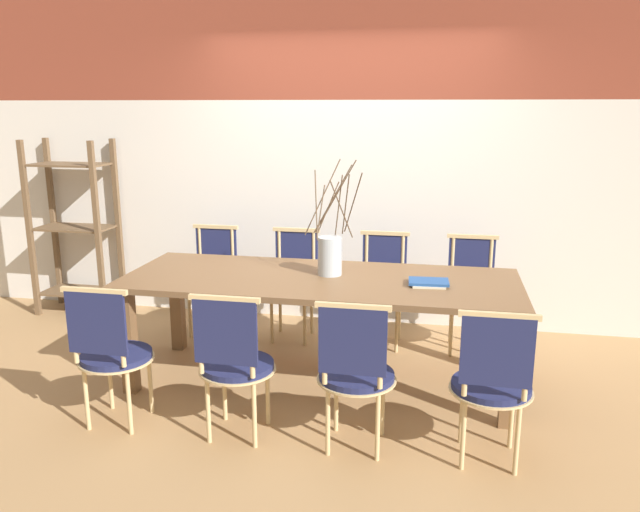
{
  "coord_description": "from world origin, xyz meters",
  "views": [
    {
      "loc": [
        0.78,
        -3.98,
        1.89
      ],
      "look_at": [
        0.0,
        0.0,
        0.91
      ],
      "focal_mm": 35.0,
      "sensor_mm": 36.0,
      "label": 1
    }
  ],
  "objects_px": {
    "chair_near_center": "(355,370)",
    "chair_far_center": "(382,286)",
    "vase_centerpiece": "(330,254)",
    "shelving_rack": "(75,228)",
    "dining_table": "(320,290)",
    "book_stack": "(429,283)"
  },
  "relations": [
    {
      "from": "chair_near_center",
      "to": "chair_far_center",
      "type": "xyz_separation_m",
      "value": [
        -0.01,
        1.66,
        0.0
      ]
    },
    {
      "from": "vase_centerpiece",
      "to": "shelving_rack",
      "type": "distance_m",
      "value": 2.75
    },
    {
      "from": "dining_table",
      "to": "book_stack",
      "type": "relative_size",
      "value": 10.02
    },
    {
      "from": "chair_near_center",
      "to": "shelving_rack",
      "type": "xyz_separation_m",
      "value": [
        -2.87,
        1.93,
        0.31
      ]
    },
    {
      "from": "chair_far_center",
      "to": "vase_centerpiece",
      "type": "bearing_deg",
      "value": 68.22
    },
    {
      "from": "chair_far_center",
      "to": "book_stack",
      "type": "height_order",
      "value": "chair_far_center"
    },
    {
      "from": "chair_far_center",
      "to": "book_stack",
      "type": "relative_size",
      "value": 3.4
    },
    {
      "from": "dining_table",
      "to": "chair_far_center",
      "type": "xyz_separation_m",
      "value": [
        0.35,
        0.83,
        -0.19
      ]
    },
    {
      "from": "vase_centerpiece",
      "to": "dining_table",
      "type": "bearing_deg",
      "value": -119.32
    },
    {
      "from": "dining_table",
      "to": "chair_near_center",
      "type": "height_order",
      "value": "chair_near_center"
    },
    {
      "from": "chair_near_center",
      "to": "vase_centerpiece",
      "type": "bearing_deg",
      "value": 108.49
    },
    {
      "from": "dining_table",
      "to": "shelving_rack",
      "type": "height_order",
      "value": "shelving_rack"
    },
    {
      "from": "dining_table",
      "to": "chair_near_center",
      "type": "distance_m",
      "value": 0.93
    },
    {
      "from": "dining_table",
      "to": "chair_near_center",
      "type": "xyz_separation_m",
      "value": [
        0.36,
        -0.83,
        -0.19
      ]
    },
    {
      "from": "chair_near_center",
      "to": "book_stack",
      "type": "bearing_deg",
      "value": 65.4
    },
    {
      "from": "chair_near_center",
      "to": "chair_far_center",
      "type": "relative_size",
      "value": 1.0
    },
    {
      "from": "chair_far_center",
      "to": "shelving_rack",
      "type": "distance_m",
      "value": 2.88
    },
    {
      "from": "chair_near_center",
      "to": "vase_centerpiece",
      "type": "height_order",
      "value": "vase_centerpiece"
    },
    {
      "from": "dining_table",
      "to": "vase_centerpiece",
      "type": "distance_m",
      "value": 0.26
    },
    {
      "from": "dining_table",
      "to": "book_stack",
      "type": "distance_m",
      "value": 0.73
    },
    {
      "from": "chair_far_center",
      "to": "book_stack",
      "type": "bearing_deg",
      "value": 113.35
    },
    {
      "from": "chair_far_center",
      "to": "shelving_rack",
      "type": "relative_size",
      "value": 0.56
    }
  ]
}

